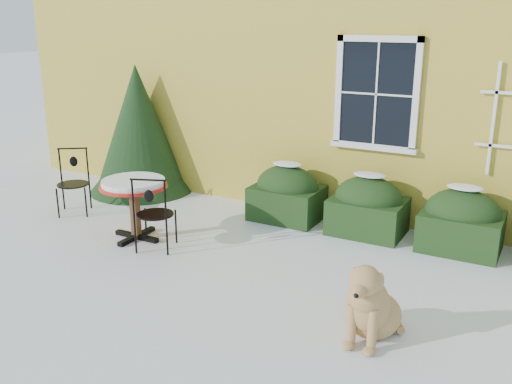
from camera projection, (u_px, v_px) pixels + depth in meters
The scene contains 8 objects.
ground at pixel (215, 287), 6.69m from camera, with size 80.00×80.00×0.00m, color white.
house at pixel (397, 7), 11.60m from camera, with size 12.40×8.40×6.40m.
hedge_row at pixel (413, 214), 7.95m from camera, with size 4.95×0.80×0.91m.
evergreen_shrub at pixel (139, 141), 10.18m from camera, with size 1.87×1.87×2.26m.
bistro_table at pixel (134, 190), 7.94m from camera, with size 0.94×0.94×0.87m.
patio_chair_near at pixel (154, 213), 7.63m from camera, with size 0.60×0.59×1.05m.
patio_chair_far at pixel (73, 182), 9.10m from camera, with size 0.64×0.63×1.03m.
dog at pixel (370, 307), 5.51m from camera, with size 0.59×0.98×0.88m.
Camera 1 is at (3.33, -5.08, 3.04)m, focal length 40.00 mm.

